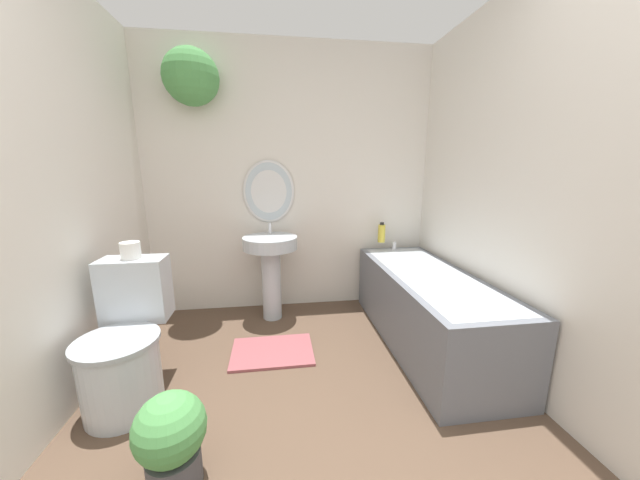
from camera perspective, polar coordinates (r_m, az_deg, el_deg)
wall_back at (r=2.99m, az=-8.02°, el=13.06°), size 2.69×0.44×2.40m
wall_left at (r=2.08m, az=-42.13°, el=6.23°), size 0.06×2.65×2.40m
wall_right at (r=2.27m, az=32.67°, el=7.73°), size 0.06×2.65×2.40m
toilet at (r=2.20m, az=-31.23°, el=-15.95°), size 0.43×0.61×0.79m
pedestal_sink at (r=2.83m, az=-8.75°, el=-3.72°), size 0.47×0.47×0.84m
bathtub at (r=2.61m, az=18.39°, el=-11.18°), size 0.61×1.63×0.63m
shampoo_bottle at (r=3.09m, az=10.88°, el=1.23°), size 0.07×0.07×0.19m
potted_plant at (r=1.67m, az=-24.95°, el=-29.24°), size 0.29×0.29×0.42m
bath_mat at (r=2.50m, az=-8.45°, el=-19.02°), size 0.59×0.42×0.02m
toilet_paper_roll at (r=2.21m, az=-30.63°, el=-1.60°), size 0.11×0.11×0.10m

